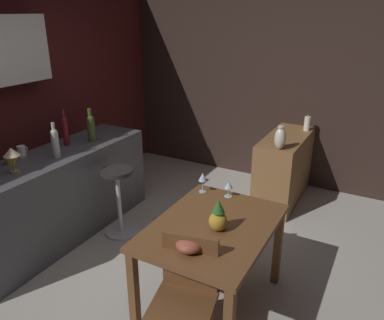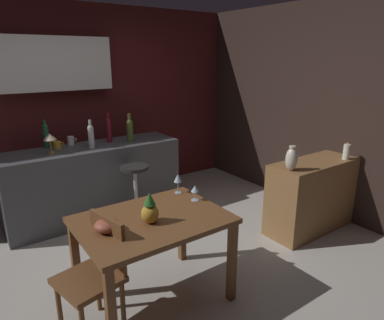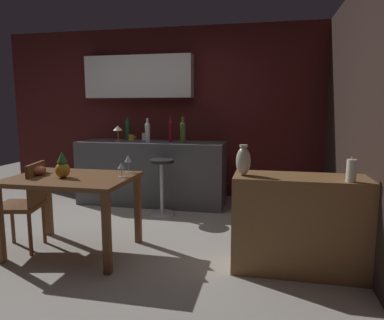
# 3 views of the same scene
# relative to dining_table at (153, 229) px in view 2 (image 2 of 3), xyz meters

# --- Properties ---
(ground_plane) EXTENTS (9.00, 9.00, 0.00)m
(ground_plane) POSITION_rel_dining_table_xyz_m (0.12, 0.42, -0.64)
(ground_plane) COLOR #B7B2A8
(wall_kitchen_back) EXTENTS (5.20, 0.33, 2.60)m
(wall_kitchen_back) POSITION_rel_dining_table_xyz_m (0.06, 2.50, 0.77)
(wall_kitchen_back) COLOR #4C1919
(wall_kitchen_back) RESTS_ON ground_plane
(wall_side_right) EXTENTS (0.10, 4.40, 2.60)m
(wall_side_right) POSITION_rel_dining_table_xyz_m (2.67, 0.72, 0.66)
(wall_side_right) COLOR #33231E
(wall_side_right) RESTS_ON ground_plane
(dining_table) EXTENTS (1.13, 0.83, 0.74)m
(dining_table) POSITION_rel_dining_table_xyz_m (0.00, 0.00, 0.00)
(dining_table) COLOR brown
(dining_table) RESTS_ON ground_plane
(kitchen_counter) EXTENTS (2.10, 0.60, 0.90)m
(kitchen_counter) POSITION_rel_dining_table_xyz_m (0.18, 1.82, -0.19)
(kitchen_counter) COLOR #4C4C51
(kitchen_counter) RESTS_ON ground_plane
(sideboard_cabinet) EXTENTS (1.10, 0.44, 0.82)m
(sideboard_cabinet) POSITION_rel_dining_table_xyz_m (2.07, 0.04, -0.23)
(sideboard_cabinet) COLOR olive
(sideboard_cabinet) RESTS_ON ground_plane
(chair_near_window) EXTENTS (0.48, 0.48, 0.86)m
(chair_near_window) POSITION_rel_dining_table_xyz_m (-0.48, -0.04, -0.17)
(chair_near_window) COLOR brown
(chair_near_window) RESTS_ON ground_plane
(bar_stool) EXTENTS (0.34, 0.34, 0.73)m
(bar_stool) POSITION_rel_dining_table_xyz_m (0.49, 1.30, -0.25)
(bar_stool) COLOR #262323
(bar_stool) RESTS_ON ground_plane
(wine_glass_left) EXTENTS (0.07, 0.07, 0.18)m
(wine_glass_left) POSITION_rel_dining_table_xyz_m (0.44, 0.31, 0.23)
(wine_glass_left) COLOR silver
(wine_glass_left) RESTS_ON dining_table
(wine_glass_right) EXTENTS (0.07, 0.07, 0.14)m
(wine_glass_right) POSITION_rel_dining_table_xyz_m (0.47, 0.08, 0.20)
(wine_glass_right) COLOR silver
(wine_glass_right) RESTS_ON dining_table
(pineapple_centerpiece) EXTENTS (0.13, 0.13, 0.25)m
(pineapple_centerpiece) POSITION_rel_dining_table_xyz_m (-0.05, -0.06, 0.20)
(pineapple_centerpiece) COLOR gold
(pineapple_centerpiece) RESTS_ON dining_table
(fruit_bowl) EXTENTS (0.18, 0.18, 0.09)m
(fruit_bowl) POSITION_rel_dining_table_xyz_m (-0.37, -0.00, 0.14)
(fruit_bowl) COLOR #9E4C38
(fruit_bowl) RESTS_ON dining_table
(wine_bottle_green) EXTENTS (0.06, 0.06, 0.33)m
(wine_bottle_green) POSITION_rel_dining_table_xyz_m (-0.27, 2.05, 0.42)
(wine_bottle_green) COLOR #1E592D
(wine_bottle_green) RESTS_ON kitchen_counter
(wine_bottle_ruby) EXTENTS (0.06, 0.06, 0.38)m
(wine_bottle_ruby) POSITION_rel_dining_table_xyz_m (0.45, 1.90, 0.43)
(wine_bottle_ruby) COLOR maroon
(wine_bottle_ruby) RESTS_ON kitchen_counter
(wine_bottle_clear) EXTENTS (0.07, 0.07, 0.34)m
(wine_bottle_clear) POSITION_rel_dining_table_xyz_m (0.16, 1.74, 0.41)
(wine_bottle_clear) COLOR silver
(wine_bottle_clear) RESTS_ON kitchen_counter
(wine_bottle_olive) EXTENTS (0.08, 0.08, 0.36)m
(wine_bottle_olive) POSITION_rel_dining_table_xyz_m (0.66, 1.75, 0.42)
(wine_bottle_olive) COLOR #475623
(wine_bottle_olive) RESTS_ON kitchen_counter
(cup_mustard) EXTENTS (0.12, 0.09, 0.08)m
(cup_mustard) POSITION_rel_dining_table_xyz_m (-0.17, 1.96, 0.30)
(cup_mustard) COLOR gold
(cup_mustard) RESTS_ON kitchen_counter
(cup_white) EXTENTS (0.11, 0.08, 0.10)m
(cup_white) POSITION_rel_dining_table_xyz_m (0.01, 2.04, 0.31)
(cup_white) COLOR white
(cup_white) RESTS_ON kitchen_counter
(counter_lamp) EXTENTS (0.14, 0.14, 0.23)m
(counter_lamp) POSITION_rel_dining_table_xyz_m (-0.29, 1.76, 0.43)
(counter_lamp) COLOR #A58447
(counter_lamp) RESTS_ON kitchen_counter
(pillar_candle_tall) EXTENTS (0.07, 0.07, 0.20)m
(pillar_candle_tall) POSITION_rel_dining_table_xyz_m (2.43, -0.11, 0.27)
(pillar_candle_tall) COLOR white
(pillar_candle_tall) RESTS_ON sideboard_cabinet
(vase_ceramic_ivory) EXTENTS (0.12, 0.12, 0.26)m
(vase_ceramic_ivory) POSITION_rel_dining_table_xyz_m (1.60, -0.01, 0.30)
(vase_ceramic_ivory) COLOR beige
(vase_ceramic_ivory) RESTS_ON sideboard_cabinet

